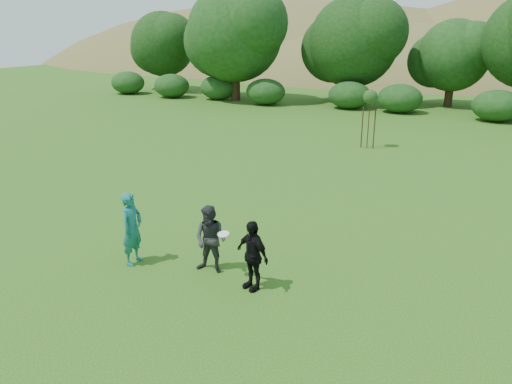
% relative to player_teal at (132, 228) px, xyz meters
% --- Properties ---
extents(ground, '(120.00, 120.00, 0.00)m').
position_rel_player_teal_xyz_m(ground, '(1.79, 0.46, -0.93)').
color(ground, '#19470C').
rests_on(ground, ground).
extents(player_teal, '(0.48, 0.70, 1.86)m').
position_rel_player_teal_xyz_m(player_teal, '(0.00, 0.00, 0.00)').
color(player_teal, '#176963').
rests_on(player_teal, ground).
extents(player_grey, '(0.85, 0.68, 1.68)m').
position_rel_player_teal_xyz_m(player_grey, '(2.00, 0.42, -0.09)').
color(player_grey, '#2A2A2D').
rests_on(player_grey, ground).
extents(player_black, '(1.04, 0.74, 1.64)m').
position_rel_player_teal_xyz_m(player_black, '(3.26, 0.09, -0.11)').
color(player_black, black).
rests_on(player_black, ground).
extents(frisbee, '(0.27, 0.27, 0.08)m').
position_rel_player_teal_xyz_m(frisbee, '(2.46, 0.23, 0.20)').
color(frisbee, white).
rests_on(frisbee, ground).
extents(sapling, '(0.70, 0.70, 2.85)m').
position_rel_player_teal_xyz_m(sapling, '(2.42, 15.12, 1.49)').
color(sapling, '#3B2317').
rests_on(sapling, ground).
extents(hillside, '(150.00, 72.00, 52.00)m').
position_rel_player_teal_xyz_m(hillside, '(1.23, 68.91, -12.90)').
color(hillside, olive).
rests_on(hillside, ground).
extents(tree_row, '(53.92, 10.38, 9.62)m').
position_rel_player_teal_xyz_m(tree_row, '(5.01, 29.14, 3.94)').
color(tree_row, '#3A2616').
rests_on(tree_row, ground).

